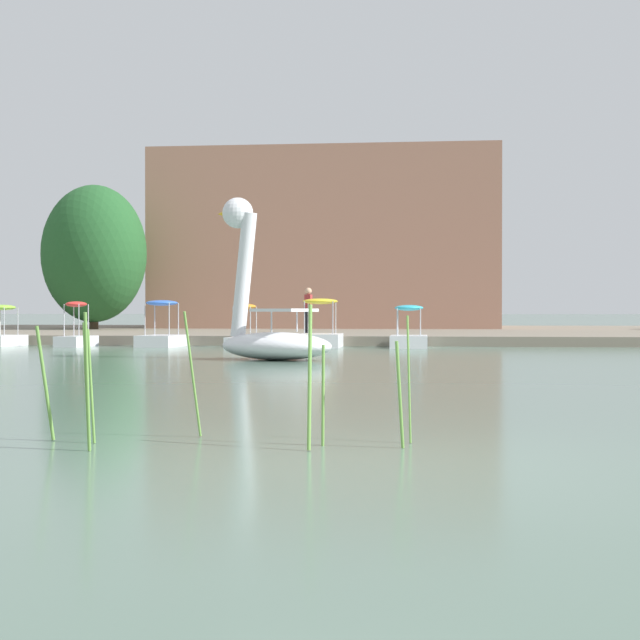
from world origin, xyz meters
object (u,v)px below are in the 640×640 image
object	(u,v)px
swan_boat	(268,321)
pedal_boat_yellow	(320,333)
pedal_boat_orange	(245,335)
tree_willow_near_path	(94,254)
pedal_boat_cyan	(409,335)
pedal_boat_blue	(162,333)
person_on_path	(308,310)
pedal_boat_lime	(2,333)
pedal_boat_red	(76,335)

from	to	relation	value
swan_boat	pedal_boat_yellow	size ratio (longest dim) A/B	1.91
pedal_boat_orange	tree_willow_near_path	bearing A→B (deg)	127.62
pedal_boat_cyan	pedal_boat_orange	world-z (taller)	pedal_boat_orange
pedal_boat_blue	tree_willow_near_path	world-z (taller)	tree_willow_near_path
swan_boat	person_on_path	bearing A→B (deg)	91.04
pedal_boat_lime	pedal_boat_yellow	bearing A→B (deg)	-0.18
pedal_boat_yellow	tree_willow_near_path	distance (m)	18.59
pedal_boat_red	pedal_boat_yellow	bearing A→B (deg)	1.64
pedal_boat_cyan	pedal_boat_orange	size ratio (longest dim) A/B	1.09
pedal_boat_cyan	person_on_path	bearing A→B (deg)	151.48
pedal_boat_orange	tree_willow_near_path	distance (m)	16.79
pedal_boat_yellow	pedal_boat_blue	xyz separation A→B (m)	(-5.70, 0.11, -0.02)
pedal_boat_cyan	tree_willow_near_path	world-z (taller)	tree_willow_near_path
pedal_boat_yellow	pedal_boat_blue	size ratio (longest dim) A/B	1.03
pedal_boat_red	pedal_boat_orange	bearing A→B (deg)	3.48
tree_willow_near_path	swan_boat	bearing A→B (deg)	-60.60
pedal_boat_orange	pedal_boat_cyan	bearing A→B (deg)	-1.42
swan_boat	tree_willow_near_path	world-z (taller)	tree_willow_near_path
pedal_boat_blue	tree_willow_near_path	bearing A→B (deg)	118.33
pedal_boat_blue	tree_willow_near_path	distance (m)	15.19
pedal_boat_blue	pedal_boat_yellow	bearing A→B (deg)	-1.12
pedal_boat_cyan	pedal_boat_red	world-z (taller)	pedal_boat_red
pedal_boat_cyan	pedal_boat_lime	bearing A→B (deg)	179.75
swan_boat	pedal_boat_orange	bearing A→B (deg)	104.34
swan_boat	pedal_boat_red	xyz separation A→B (m)	(-8.25, 8.37, -0.58)
pedal_boat_yellow	person_on_path	size ratio (longest dim) A/B	1.27
pedal_boat_cyan	pedal_boat_red	size ratio (longest dim) A/B	1.15
pedal_boat_yellow	pedal_boat_red	size ratio (longest dim) A/B	1.23
pedal_boat_orange	pedal_boat_lime	size ratio (longest dim) A/B	1.01
pedal_boat_orange	pedal_boat_blue	world-z (taller)	pedal_boat_blue
pedal_boat_yellow	tree_willow_near_path	size ratio (longest dim) A/B	0.29
swan_boat	pedal_boat_yellow	distance (m)	8.65
pedal_boat_blue	pedal_boat_lime	size ratio (longest dim) A/B	1.14
pedal_boat_orange	pedal_boat_red	size ratio (longest dim) A/B	1.06
pedal_boat_orange	person_on_path	world-z (taller)	person_on_path
person_on_path	pedal_boat_blue	bearing A→B (deg)	-159.40
swan_boat	pedal_boat_red	bearing A→B (deg)	134.59
pedal_boat_blue	tree_willow_near_path	xyz separation A→B (m)	(-7.00, 12.98, 3.63)
pedal_boat_cyan	pedal_boat_blue	xyz separation A→B (m)	(-8.78, 0.14, 0.03)
swan_boat	pedal_boat_orange	xyz separation A→B (m)	(-2.23, 8.73, -0.59)
pedal_boat_orange	person_on_path	size ratio (longest dim) A/B	1.09
swan_boat	pedal_boat_lime	xyz separation A→B (m)	(-11.13, 8.65, -0.55)
pedal_boat_orange	tree_willow_near_path	size ratio (longest dim) A/B	0.24
pedal_boat_orange	tree_willow_near_path	world-z (taller)	tree_willow_near_path
tree_willow_near_path	person_on_path	xyz separation A→B (m)	(12.04, -11.09, -2.78)
pedal_boat_cyan	pedal_boat_orange	distance (m)	5.78
pedal_boat_cyan	person_on_path	distance (m)	4.35
pedal_boat_orange	pedal_boat_red	xyz separation A→B (m)	(-6.02, -0.37, 0.01)
pedal_boat_yellow	person_on_path	world-z (taller)	person_on_path
pedal_boat_red	tree_willow_near_path	size ratio (longest dim) A/B	0.23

